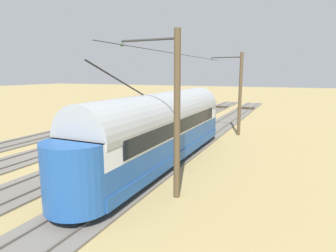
{
  "coord_description": "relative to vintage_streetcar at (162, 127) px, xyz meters",
  "views": [
    {
      "loc": [
        -13.52,
        14.68,
        5.38
      ],
      "look_at": [
        -6.62,
        -0.55,
        2.33
      ],
      "focal_mm": 30.65,
      "sensor_mm": 36.0,
      "label": 1
    }
  ],
  "objects": [
    {
      "name": "track_third_siding",
      "position": [
        8.38,
        0.12,
        -2.21
      ],
      "size": [
        2.8,
        80.0,
        0.18
      ],
      "color": "#666059",
      "rests_on": "ground"
    },
    {
      "name": "track_streetcar_siding",
      "position": [
        -0.0,
        0.12,
        -2.21
      ],
      "size": [
        2.8,
        80.0,
        0.18
      ],
      "color": "#666059",
      "rests_on": "ground"
    },
    {
      "name": "track_adjacent_siding",
      "position": [
        4.19,
        0.12,
        -2.21
      ],
      "size": [
        2.8,
        80.0,
        0.18
      ],
      "color": "#666059",
      "rests_on": "ground"
    },
    {
      "name": "track_end_bumper",
      "position": [
        4.19,
        -12.61,
        -1.86
      ],
      "size": [
        1.8,
        0.6,
        0.8
      ],
      "primitive_type": "cube",
      "color": "#B2A519",
      "rests_on": "ground"
    },
    {
      "name": "vintage_streetcar",
      "position": [
        0.0,
        0.0,
        0.0
      ],
      "size": [
        2.65,
        17.13,
        5.74
      ],
      "color": "#1E4C93",
      "rests_on": "ground"
    },
    {
      "name": "ground_plane",
      "position": [
        6.29,
        0.43,
        -2.26
      ],
      "size": [
        220.0,
        220.0,
        0.0
      ],
      "primitive_type": "plane",
      "color": "#9E8956"
    },
    {
      "name": "overhead_wire_run",
      "position": [
        -0.11,
        -3.69,
        4.39
      ],
      "size": [
        2.66,
        18.28,
        0.18
      ],
      "color": "black",
      "rests_on": "ground"
    },
    {
      "name": "track_outer_siding",
      "position": [
        12.58,
        0.12,
        -2.21
      ],
      "size": [
        2.8,
        80.0,
        0.18
      ],
      "color": "#666059",
      "rests_on": "ground"
    },
    {
      "name": "catenary_pole_foreground",
      "position": [
        -2.56,
        -10.22,
        1.5
      ],
      "size": [
        2.86,
        0.28,
        7.19
      ],
      "color": "#4C3D28",
      "rests_on": "ground"
    },
    {
      "name": "catenary_pole_mid_near",
      "position": [
        -2.56,
        4.06,
        1.5
      ],
      "size": [
        2.86,
        0.28,
        7.19
      ],
      "color": "#4C3D28",
      "rests_on": "ground"
    }
  ]
}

